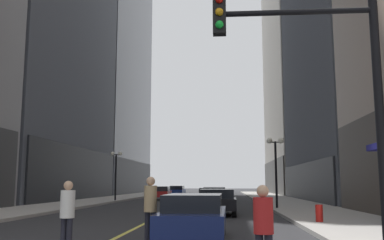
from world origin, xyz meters
TOP-DOWN VIEW (x-y plane):
  - ground_plane at (0.00, 35.00)m, footprint 200.00×200.00m
  - sidewalk_left at (-8.25, 35.00)m, footprint 4.50×78.00m
  - sidewalk_right at (8.25, 35.00)m, footprint 4.50×78.00m
  - lane_centre_stripe at (0.00, 35.00)m, footprint 0.16×70.00m
  - building_right_mid at (17.33, 34.50)m, footprint 13.86×24.00m
  - building_right_far at (16.46, 60.00)m, footprint 12.10×26.00m
  - car_navy at (2.41, 6.39)m, footprint 1.75×4.73m
  - car_black at (2.86, 16.62)m, footprint 2.00×4.08m
  - car_green at (2.40, 23.17)m, footprint 1.92×4.80m
  - car_silver at (2.37, 29.83)m, footprint 2.03×4.80m
  - car_red at (-3.08, 36.94)m, footprint 1.85×4.14m
  - car_blue at (-2.63, 47.24)m, footprint 1.78×4.33m
  - pedestrian_in_tan_trench at (1.30, 5.55)m, footprint 0.40×0.40m
  - pedestrian_in_red_jacket at (3.93, 1.59)m, footprint 0.44×0.44m
  - pedestrian_in_white_shirt at (-0.43, 4.12)m, footprint 0.42×0.42m
  - traffic_light_near_right at (5.35, 2.84)m, footprint 3.43×0.35m
  - street_lamp_left_far at (-6.40, 31.96)m, footprint 1.06×0.36m
  - street_lamp_right_mid at (6.40, 21.05)m, footprint 1.06×0.36m
  - fire_hydrant_right at (6.90, 11.40)m, footprint 0.28×0.28m

SIDE VIEW (x-z plane):
  - ground_plane at x=0.00m, z-range 0.00..0.00m
  - lane_centre_stripe at x=0.00m, z-range 0.00..0.01m
  - sidewalk_left at x=-8.25m, z-range 0.00..0.15m
  - sidewalk_right at x=8.25m, z-range 0.00..0.15m
  - fire_hydrant_right at x=6.90m, z-range 0.00..0.80m
  - car_red at x=-3.08m, z-range 0.06..1.38m
  - car_blue at x=-2.63m, z-range 0.06..1.38m
  - car_black at x=2.86m, z-range 0.06..1.38m
  - car_navy at x=2.41m, z-range 0.06..1.38m
  - car_green at x=2.40m, z-range 0.06..1.38m
  - car_silver at x=2.37m, z-range 0.06..1.38m
  - pedestrian_in_red_jacket at x=3.93m, z-range 0.13..1.72m
  - pedestrian_in_white_shirt at x=-0.43m, z-range 0.14..1.82m
  - pedestrian_in_tan_trench at x=1.30m, z-range 0.16..1.95m
  - street_lamp_left_far at x=-6.40m, z-range 1.04..5.47m
  - street_lamp_right_mid at x=6.40m, z-range 1.04..5.47m
  - traffic_light_near_right at x=5.35m, z-range 0.92..6.57m
  - building_right_mid at x=17.33m, z-range -0.05..28.40m
  - building_right_far at x=16.46m, z-range -0.09..56.23m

